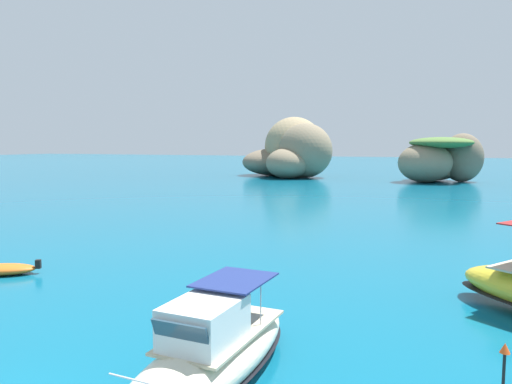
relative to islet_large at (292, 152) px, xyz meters
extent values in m
ellipsoid|color=#84755B|center=(2.88, -2.07, 0.35)|extent=(12.49, 12.45, 8.62)
ellipsoid|color=#84755B|center=(0.81, -4.42, -1.59)|extent=(8.69, 9.61, 4.74)
ellipsoid|color=#9E8966|center=(-0.14, 1.57, 0.97)|extent=(12.00, 13.09, 9.84)
ellipsoid|color=#756651|center=(-3.84, 1.63, -1.67)|extent=(13.12, 14.01, 4.58)
ellipsoid|color=#84755B|center=(21.79, -0.84, -2.48)|extent=(10.25, 10.25, 2.95)
ellipsoid|color=#756651|center=(25.85, -1.72, -0.53)|extent=(6.74, 6.09, 6.85)
ellipsoid|color=#84755B|center=(21.10, -4.84, -1.22)|extent=(9.98, 10.38, 5.48)
ellipsoid|color=#517538|center=(23.07, -4.44, 1.58)|extent=(8.51, 7.74, 1.54)
ellipsoid|color=beige|center=(20.11, -66.72, -3.40)|extent=(2.18, 6.57, 1.11)
ellipsoid|color=black|center=(20.11, -66.72, -3.65)|extent=(2.22, 6.70, 0.13)
cube|color=#C6B793|center=(20.13, -66.23, -2.93)|extent=(1.78, 3.63, 0.06)
cube|color=silver|center=(20.10, -67.04, -2.45)|extent=(1.43, 1.87, 0.91)
cube|color=#2D4756|center=(20.06, -67.97, -2.36)|extent=(1.28, 0.26, 0.49)
cylinder|color=silver|center=(20.02, -69.25, -2.75)|extent=(1.37, 0.08, 0.04)
cube|color=navy|center=(20.15, -65.58, -1.89)|extent=(1.59, 2.00, 0.04)
cylinder|color=silver|center=(20.83, -65.61, -2.41)|extent=(0.03, 0.03, 1.04)
cylinder|color=silver|center=(19.47, -65.56, -2.41)|extent=(0.03, 0.03, 1.04)
ellipsoid|color=orange|center=(7.97, -62.01, -3.74)|extent=(2.81, 2.21, 0.44)
cube|color=#9E998E|center=(7.97, -62.01, -3.68)|extent=(1.89, 1.41, 0.06)
cube|color=black|center=(9.20, -61.33, -3.56)|extent=(0.27, 0.27, 0.36)
cylinder|color=black|center=(26.01, -65.72, -3.18)|extent=(0.06, 0.06, 1.00)
cone|color=#E54C19|center=(26.01, -65.72, -2.58)|extent=(0.20, 0.20, 0.20)
camera|label=1|loc=(24.98, -75.93, 1.38)|focal=33.86mm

